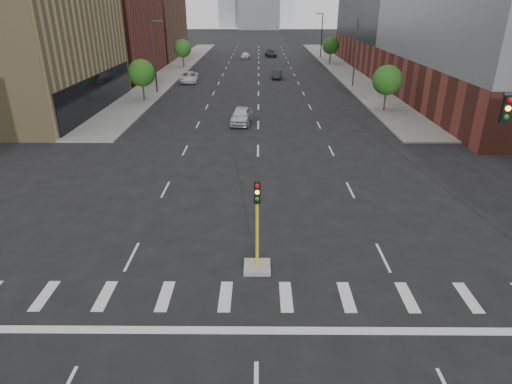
{
  "coord_description": "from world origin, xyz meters",
  "views": [
    {
      "loc": [
        0.06,
        -7.36,
        11.11
      ],
      "look_at": [
        -0.07,
        12.01,
        2.5
      ],
      "focal_mm": 30.0,
      "sensor_mm": 36.0,
      "label": 1
    }
  ],
  "objects_px": {
    "median_traffic_signal": "(257,251)",
    "car_mid_right": "(277,74)",
    "car_near_left": "(241,116)",
    "car_distant": "(245,55)",
    "car_far_left": "(189,77)",
    "car_deep_right": "(271,53)"
  },
  "relations": [
    {
      "from": "median_traffic_signal",
      "to": "car_deep_right",
      "type": "xyz_separation_m",
      "value": [
        2.65,
        82.9,
        -0.26
      ]
    },
    {
      "from": "car_near_left",
      "to": "car_far_left",
      "type": "xyz_separation_m",
      "value": [
        -8.82,
        24.11,
        -0.05
      ]
    },
    {
      "from": "car_mid_right",
      "to": "car_distant",
      "type": "bearing_deg",
      "value": 107.24
    },
    {
      "from": "car_deep_right",
      "to": "car_distant",
      "type": "xyz_separation_m",
      "value": [
        -5.51,
        -3.74,
        -0.01
      ]
    },
    {
      "from": "car_near_left",
      "to": "car_far_left",
      "type": "bearing_deg",
      "value": 116.0
    },
    {
      "from": "median_traffic_signal",
      "to": "car_far_left",
      "type": "relative_size",
      "value": 0.8
    },
    {
      "from": "median_traffic_signal",
      "to": "car_mid_right",
      "type": "relative_size",
      "value": 1.07
    },
    {
      "from": "car_near_left",
      "to": "car_mid_right",
      "type": "xyz_separation_m",
      "value": [
        4.62,
        27.61,
        -0.13
      ]
    },
    {
      "from": "car_near_left",
      "to": "car_deep_right",
      "type": "xyz_separation_m",
      "value": [
        4.33,
        57.32,
        -0.1
      ]
    },
    {
      "from": "car_near_left",
      "to": "car_deep_right",
      "type": "relative_size",
      "value": 0.97
    },
    {
      "from": "car_mid_right",
      "to": "car_distant",
      "type": "height_order",
      "value": "car_distant"
    },
    {
      "from": "car_mid_right",
      "to": "car_distant",
      "type": "distance_m",
      "value": 26.6
    },
    {
      "from": "car_far_left",
      "to": "car_deep_right",
      "type": "xyz_separation_m",
      "value": [
        13.15,
        33.21,
        -0.05
      ]
    },
    {
      "from": "car_far_left",
      "to": "car_distant",
      "type": "bearing_deg",
      "value": 71.19
    },
    {
      "from": "median_traffic_signal",
      "to": "car_far_left",
      "type": "height_order",
      "value": "median_traffic_signal"
    },
    {
      "from": "car_mid_right",
      "to": "median_traffic_signal",
      "type": "bearing_deg",
      "value": -88.49
    },
    {
      "from": "median_traffic_signal",
      "to": "car_mid_right",
      "type": "xyz_separation_m",
      "value": [
        2.93,
        53.19,
        -0.29
      ]
    },
    {
      "from": "car_near_left",
      "to": "car_distant",
      "type": "bearing_deg",
      "value": 97.17
    },
    {
      "from": "median_traffic_signal",
      "to": "car_mid_right",
      "type": "height_order",
      "value": "median_traffic_signal"
    },
    {
      "from": "car_deep_right",
      "to": "car_distant",
      "type": "distance_m",
      "value": 6.66
    },
    {
      "from": "car_distant",
      "to": "car_near_left",
      "type": "bearing_deg",
      "value": -83.77
    },
    {
      "from": "median_traffic_signal",
      "to": "car_distant",
      "type": "distance_m",
      "value": 79.21
    }
  ]
}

